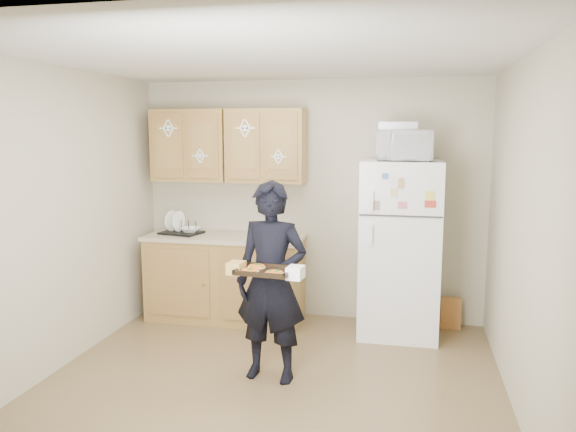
{
  "coord_description": "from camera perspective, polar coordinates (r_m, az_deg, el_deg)",
  "views": [
    {
      "loc": [
        1.03,
        -4.0,
        1.97
      ],
      "look_at": [
        0.05,
        0.45,
        1.28
      ],
      "focal_mm": 35.0,
      "sensor_mm": 36.0,
      "label": 1
    }
  ],
  "objects": [
    {
      "name": "refrigerator",
      "position": [
        5.54,
        11.31,
        -3.26
      ],
      "size": [
        0.75,
        0.7,
        1.7
      ],
      "primitive_type": "cube",
      "color": "white",
      "rests_on": "floor"
    },
    {
      "name": "wall_front",
      "position": [
        2.53,
        -12.35,
        -8.14
      ],
      "size": [
        3.6,
        0.04,
        2.5
      ],
      "primitive_type": "cube",
      "color": "#B7AF94",
      "rests_on": "floor"
    },
    {
      "name": "soap_bottle",
      "position": [
        5.59,
        -0.0,
        -1.39
      ],
      "size": [
        0.12,
        0.12,
        0.21
      ],
      "primitive_type": "imported",
      "rotation": [
        0.0,
        0.0,
        -0.34
      ],
      "color": "white",
      "rests_on": "countertop"
    },
    {
      "name": "wall_left",
      "position": [
        4.95,
        -22.66,
        -0.46
      ],
      "size": [
        0.04,
        3.6,
        2.5
      ],
      "primitive_type": "cube",
      "color": "#B7AF94",
      "rests_on": "floor"
    },
    {
      "name": "pizza_front_left",
      "position": [
        4.1,
        -3.89,
        -5.54
      ],
      "size": [
        0.13,
        0.13,
        0.02
      ],
      "primitive_type": "cylinder",
      "color": "orange",
      "rests_on": "baking_tray"
    },
    {
      "name": "ceiling",
      "position": [
        4.16,
        -2.14,
        15.88
      ],
      "size": [
        3.6,
        3.6,
        0.0
      ],
      "primitive_type": "plane",
      "color": "silver",
      "rests_on": "wall_back"
    },
    {
      "name": "countertop",
      "position": [
        5.89,
        -6.45,
        -2.15
      ],
      "size": [
        1.64,
        0.64,
        0.04
      ],
      "primitive_type": "cube",
      "color": "tan",
      "rests_on": "base_cabinet"
    },
    {
      "name": "base_cabinet",
      "position": [
        5.99,
        -6.38,
        -6.38
      ],
      "size": [
        1.6,
        0.6,
        0.86
      ],
      "primitive_type": "cube",
      "color": "olive",
      "rests_on": "floor"
    },
    {
      "name": "dish_rack",
      "position": [
        6.04,
        -10.79,
        -1.01
      ],
      "size": [
        0.46,
        0.38,
        0.16
      ],
      "primitive_type": "cube",
      "rotation": [
        0.0,
        0.0,
        -0.2
      ],
      "color": "black",
      "rests_on": "countertop"
    },
    {
      "name": "person",
      "position": [
        4.46,
        -1.71,
        -6.7
      ],
      "size": [
        0.62,
        0.44,
        1.59
      ],
      "primitive_type": "imported",
      "rotation": [
        0.0,
        0.0,
        -0.1
      ],
      "color": "black",
      "rests_on": "floor"
    },
    {
      "name": "wall_right",
      "position": [
        4.13,
        22.92,
        -2.14
      ],
      "size": [
        0.04,
        3.6,
        2.5
      ],
      "primitive_type": "cube",
      "color": "#B7AF94",
      "rests_on": "floor"
    },
    {
      "name": "upper_cab_left",
      "position": [
        6.06,
        -9.8,
        7.07
      ],
      "size": [
        0.8,
        0.33,
        0.75
      ],
      "primitive_type": "cube",
      "color": "olive",
      "rests_on": "wall_back"
    },
    {
      "name": "wall_back",
      "position": [
        5.93,
        2.29,
        1.59
      ],
      "size": [
        3.6,
        0.04,
        2.5
      ],
      "primitive_type": "cube",
      "color": "#B7AF94",
      "rests_on": "floor"
    },
    {
      "name": "pizza_back_left",
      "position": [
        4.22,
        -3.2,
        -5.13
      ],
      "size": [
        0.13,
        0.13,
        0.02
      ],
      "primitive_type": "cylinder",
      "color": "orange",
      "rests_on": "baking_tray"
    },
    {
      "name": "upper_cab_right",
      "position": [
        5.8,
        -2.22,
        7.13
      ],
      "size": [
        0.8,
        0.33,
        0.75
      ],
      "primitive_type": "cube",
      "color": "olive",
      "rests_on": "wall_back"
    },
    {
      "name": "bowl",
      "position": [
        6.01,
        -9.85,
        -1.39
      ],
      "size": [
        0.22,
        0.22,
        0.05
      ],
      "primitive_type": "imported",
      "rotation": [
        0.0,
        0.0,
        0.08
      ],
      "color": "white",
      "rests_on": "dish_rack"
    },
    {
      "name": "floor",
      "position": [
        4.57,
        -1.96,
        -16.95
      ],
      "size": [
        3.6,
        3.6,
        0.0
      ],
      "primitive_type": "plane",
      "color": "brown",
      "rests_on": "ground"
    },
    {
      "name": "baking_tray",
      "position": [
        4.13,
        -2.32,
        -5.65
      ],
      "size": [
        0.43,
        0.33,
        0.04
      ],
      "primitive_type": "cube",
      "rotation": [
        0.0,
        0.0,
        -0.1
      ],
      "color": "black",
      "rests_on": "person"
    },
    {
      "name": "cereal_box",
      "position": [
        5.96,
        16.19,
        -9.45
      ],
      "size": [
        0.2,
        0.07,
        0.32
      ],
      "primitive_type": "cube",
      "color": "#C68D45",
      "rests_on": "floor"
    },
    {
      "name": "pizza_front_right",
      "position": [
        4.03,
        -1.4,
        -5.76
      ],
      "size": [
        0.13,
        0.13,
        0.02
      ],
      "primitive_type": "cylinder",
      "color": "orange",
      "rests_on": "baking_tray"
    },
    {
      "name": "microwave",
      "position": [
        5.38,
        11.81,
        7.02
      ],
      "size": [
        0.52,
        0.35,
        0.28
      ],
      "primitive_type": "imported",
      "rotation": [
        0.0,
        0.0,
        -0.0
      ],
      "color": "white",
      "rests_on": "refrigerator"
    },
    {
      "name": "foil_pan",
      "position": [
        5.41,
        11.15,
        8.96
      ],
      "size": [
        0.35,
        0.25,
        0.08
      ],
      "primitive_type": "cube",
      "rotation": [
        0.0,
        0.0,
        0.0
      ],
      "color": "silver",
      "rests_on": "microwave"
    }
  ]
}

